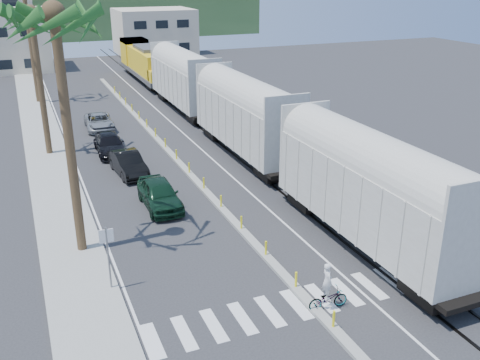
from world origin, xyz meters
The scene contains 16 objects.
ground centered at (0.00, 0.00, 0.00)m, with size 140.00×140.00×0.00m, color #28282B.
sidewalk centered at (-8.50, 25.00, 0.07)m, with size 3.00×90.00×0.15m, color gray.
rails centered at (5.00, 28.00, 0.03)m, with size 1.56×100.00×0.06m.
median centered at (0.00, 19.96, 0.09)m, with size 0.45×60.00×0.85m.
crosswalk centered at (0.00, -2.00, 0.01)m, with size 14.00×2.20×0.01m, color silver.
lane_markings centered at (-2.15, 25.00, 0.00)m, with size 9.42×90.00×0.01m.
freight_train centered at (5.00, 21.88, 2.91)m, with size 3.00×60.94×5.85m.
palm_trees centered at (-8.10, 22.70, 10.81)m, with size 3.50×37.20×13.75m.
street_sign centered at (-7.30, 2.00, 1.97)m, with size 0.60×0.08×3.00m.
buildings centered at (-6.41, 71.66, 4.36)m, with size 38.00×27.00×10.00m.
hillside centered at (0.00, 100.00, 6.00)m, with size 80.00×20.00×12.00m, color #385628.
car_lead centered at (-3.15, 9.62, 0.81)m, with size 1.92×4.76×1.62m, color black.
car_second centered at (-3.72, 15.68, 0.76)m, with size 2.02×4.73×1.52m, color black.
car_third centered at (-4.09, 20.54, 0.71)m, with size 2.11×4.96×1.43m, color black.
car_rear centered at (-3.79, 27.44, 0.67)m, with size 2.42×4.91×1.34m, color #9DA0A2.
cyclist centered at (0.52, -2.71, 0.67)m, with size 0.84×1.78×2.09m.
Camera 1 is at (-9.78, -18.18, 12.78)m, focal length 40.00 mm.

